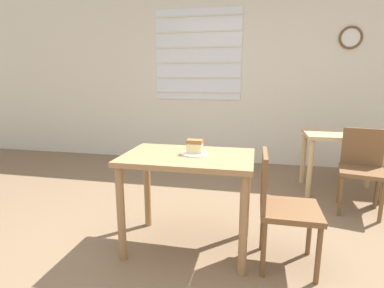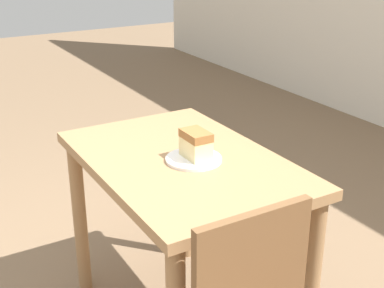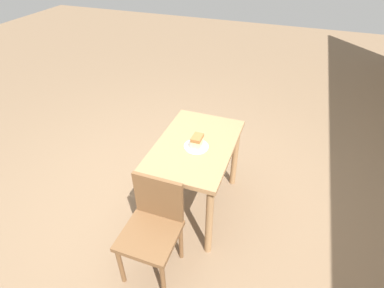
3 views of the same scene
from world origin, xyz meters
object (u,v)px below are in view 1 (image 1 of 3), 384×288
at_px(dining_table_far, 343,145).
at_px(chair_far_corner, 362,166).
at_px(cake_slice, 195,146).
at_px(plate, 194,154).
at_px(chair_near_window, 281,204).
at_px(dining_table_near, 188,171).

xyz_separation_m(dining_table_far, chair_far_corner, (0.06, -0.50, -0.12)).
bearing_deg(cake_slice, plate, -96.70).
bearing_deg(chair_near_window, dining_table_far, -26.30).
xyz_separation_m(dining_table_far, plate, (-1.47, -1.54, 0.19)).
bearing_deg(chair_far_corner, chair_near_window, -114.81).
relative_size(dining_table_near, chair_far_corner, 1.18).
relative_size(dining_table_far, cake_slice, 7.41).
bearing_deg(chair_far_corner, cake_slice, -133.57).
bearing_deg(cake_slice, chair_near_window, -10.68).
bearing_deg(cake_slice, chair_far_corner, 34.01).
distance_m(chair_near_window, plate, 0.73).
bearing_deg(plate, chair_near_window, -9.92).
height_order(dining_table_far, chair_near_window, chair_near_window).
xyz_separation_m(chair_near_window, chair_far_corner, (0.88, 1.15, 0.00)).
distance_m(dining_table_near, chair_near_window, 0.72).
bearing_deg(cake_slice, dining_table_far, 46.22).
relative_size(chair_near_window, chair_far_corner, 1.00).
xyz_separation_m(dining_table_near, dining_table_far, (1.52, 1.57, -0.05)).
relative_size(chair_far_corner, plate, 4.06).
bearing_deg(dining_table_far, chair_near_window, -116.30).
bearing_deg(dining_table_near, chair_near_window, -7.51).
bearing_deg(plate, dining_table_near, -153.62).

